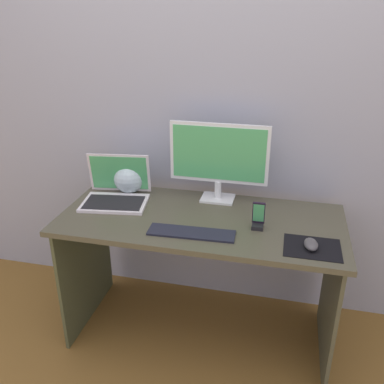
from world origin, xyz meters
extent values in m
plane|color=brown|center=(0.00, 0.00, 0.00)|extent=(8.00, 8.00, 0.00)
cube|color=#9EA4B0|center=(0.00, 0.42, 1.25)|extent=(6.00, 0.04, 2.50)
cube|color=#4B4936|center=(0.00, 0.00, 0.73)|extent=(1.44, 0.64, 0.03)
cube|color=#474D30|center=(-0.68, 0.00, 0.36)|extent=(0.02, 0.60, 0.71)
cube|color=#4A4C35|center=(0.68, 0.00, 0.36)|extent=(0.02, 0.60, 0.71)
cube|color=white|center=(0.05, 0.24, 0.75)|extent=(0.18, 0.14, 0.01)
cylinder|color=white|center=(0.05, 0.24, 0.80)|extent=(0.04, 0.04, 0.10)
cube|color=white|center=(0.05, 0.24, 1.01)|extent=(0.53, 0.02, 0.32)
cube|color=#4CB266|center=(0.05, 0.23, 1.01)|extent=(0.50, 0.00, 0.29)
cube|color=white|center=(-0.49, 0.04, 0.75)|extent=(0.37, 0.29, 0.02)
cube|color=black|center=(-0.49, 0.03, 0.76)|extent=(0.33, 0.22, 0.00)
cube|color=white|center=(-0.51, 0.18, 0.87)|extent=(0.35, 0.09, 0.23)
cube|color=#4CB266|center=(-0.51, 0.18, 0.87)|extent=(0.32, 0.08, 0.20)
sphere|color=silver|center=(-0.47, 0.23, 0.83)|extent=(0.18, 0.18, 0.18)
cube|color=#1E202D|center=(-0.01, -0.17, 0.75)|extent=(0.42, 0.13, 0.01)
cube|color=black|center=(0.54, -0.17, 0.74)|extent=(0.25, 0.20, 0.00)
ellipsoid|color=#494848|center=(0.54, -0.18, 0.76)|extent=(0.07, 0.11, 0.04)
cube|color=black|center=(0.29, -0.05, 0.75)|extent=(0.06, 0.05, 0.02)
cube|color=black|center=(0.29, -0.04, 0.82)|extent=(0.06, 0.03, 0.12)
cube|color=#4CB266|center=(0.29, -0.04, 0.82)|extent=(0.05, 0.02, 0.10)
camera|label=1|loc=(0.39, -1.84, 1.72)|focal=39.01mm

